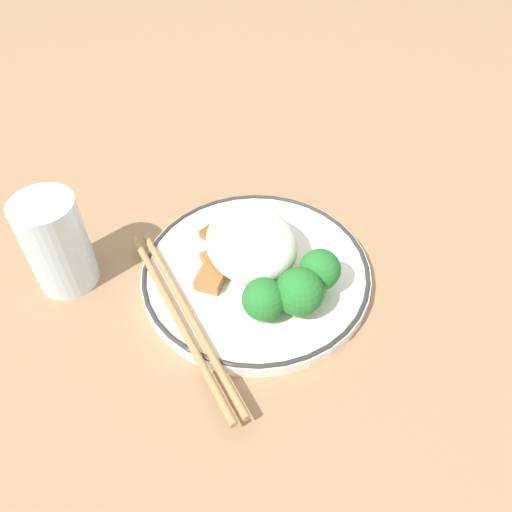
% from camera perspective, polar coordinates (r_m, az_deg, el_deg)
% --- Properties ---
extents(ground_plane, '(3.00, 3.00, 0.00)m').
position_cam_1_polar(ground_plane, '(0.54, 0.00, -2.44)').
color(ground_plane, '#9E7A56').
extents(plate, '(0.24, 0.24, 0.02)m').
position_cam_1_polar(plate, '(0.53, 0.00, -1.84)').
color(plate, white).
rests_on(plate, ground_plane).
extents(rice_mound, '(0.11, 0.09, 0.06)m').
position_cam_1_polar(rice_mound, '(0.51, -0.76, 1.40)').
color(rice_mound, white).
rests_on(rice_mound, plate).
extents(broccoli_back_left, '(0.04, 0.04, 0.05)m').
position_cam_1_polar(broccoli_back_left, '(0.47, 0.88, -5.02)').
color(broccoli_back_left, '#72AD4C').
rests_on(broccoli_back_left, plate).
extents(broccoli_back_center, '(0.05, 0.05, 0.05)m').
position_cam_1_polar(broccoli_back_center, '(0.47, 4.96, -4.15)').
color(broccoli_back_center, '#72AD4C').
rests_on(broccoli_back_center, plate).
extents(broccoli_back_right, '(0.04, 0.04, 0.05)m').
position_cam_1_polar(broccoli_back_right, '(0.49, 7.29, -1.68)').
color(broccoli_back_right, '#72AD4C').
rests_on(broccoli_back_right, plate).
extents(meat_near_front, '(0.04, 0.03, 0.01)m').
position_cam_1_polar(meat_near_front, '(0.56, -4.70, 2.25)').
color(meat_near_front, brown).
rests_on(meat_near_front, plate).
extents(meat_near_left, '(0.03, 0.03, 0.01)m').
position_cam_1_polar(meat_near_left, '(0.53, -4.56, -0.28)').
color(meat_near_left, '#9E6633').
rests_on(meat_near_left, plate).
extents(meat_near_right, '(0.04, 0.04, 0.01)m').
position_cam_1_polar(meat_near_right, '(0.51, -5.27, -2.67)').
color(meat_near_right, '#9E6633').
rests_on(meat_near_right, plate).
extents(meat_near_back, '(0.04, 0.04, 0.01)m').
position_cam_1_polar(meat_near_back, '(0.55, 1.25, 1.68)').
color(meat_near_back, brown).
rests_on(meat_near_back, plate).
extents(chopsticks, '(0.24, 0.04, 0.01)m').
position_cam_1_polar(chopsticks, '(0.49, -8.37, -6.74)').
color(chopsticks, '#AD8451').
rests_on(chopsticks, plate).
extents(drinking_glass, '(0.06, 0.06, 0.11)m').
position_cam_1_polar(drinking_glass, '(0.54, -21.84, 1.34)').
color(drinking_glass, silver).
rests_on(drinking_glass, ground_plane).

